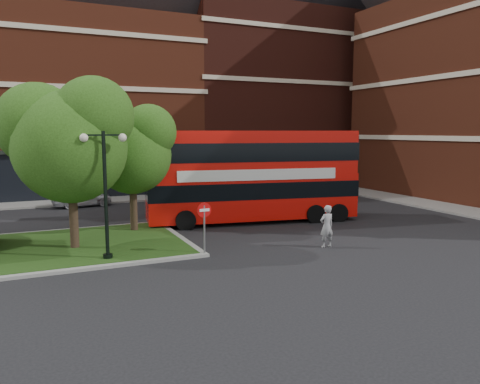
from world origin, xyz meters
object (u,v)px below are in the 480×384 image
bus (252,170)px  woman (327,226)px  car_silver (82,197)px  car_white (197,189)px

bus → woman: size_ratio=6.41×
woman → car_silver: size_ratio=0.49×
bus → car_white: bearing=99.0°
car_white → woman: bearing=-175.1°
car_silver → car_white: (8.22, 0.53, 0.06)m
woman → car_white: size_ratio=0.44×
woman → car_silver: woman is taller
woman → car_white: woman is taller
woman → car_silver: 18.00m
bus → car_silver: size_ratio=3.16×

